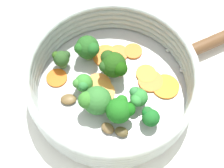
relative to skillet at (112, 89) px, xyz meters
name	(u,v)px	position (x,y,z in m)	size (l,w,h in m)	color
ground_plane	(112,91)	(0.00, 0.00, -0.01)	(4.00, 4.00, 0.00)	white
skillet	(112,89)	(0.00, 0.00, 0.00)	(0.27, 0.27, 0.01)	#B2B5B7
skillet_rim_wall	(112,79)	(0.00, 0.00, 0.04)	(0.28, 0.28, 0.06)	#ADBBB9
skillet_handle	(217,40)	(-0.21, -0.06, 0.02)	(0.02, 0.02, 0.16)	brown
skillet_rivet_left	(182,70)	(-0.13, -0.01, 0.01)	(0.01, 0.01, 0.01)	#B1B5BC
skillet_rivet_right	(168,50)	(-0.12, -0.06, 0.01)	(0.01, 0.01, 0.01)	#B6B9BB
carrot_slice_0	(146,74)	(-0.06, -0.02, 0.01)	(0.04, 0.04, 0.01)	orange
carrot_slice_1	(103,56)	(0.00, -0.07, 0.01)	(0.05, 0.05, 0.00)	orange
carrot_slice_2	(133,51)	(-0.05, -0.07, 0.01)	(0.03, 0.03, 0.00)	orange
carrot_slice_3	(166,87)	(-0.09, 0.02, 0.01)	(0.05, 0.05, 0.00)	orange
carrot_slice_4	(119,69)	(-0.02, -0.04, 0.01)	(0.03, 0.03, 0.00)	orange
carrot_slice_5	(57,78)	(0.09, -0.04, 0.01)	(0.04, 0.04, 0.00)	orange
carrot_slice_6	(101,93)	(0.02, 0.01, 0.01)	(0.05, 0.05, 0.01)	#EF963B
carrot_slice_7	(150,80)	(-0.07, 0.00, 0.01)	(0.04, 0.04, 0.00)	orange
carrot_slice_8	(119,53)	(-0.03, -0.07, 0.01)	(0.04, 0.04, 0.00)	orange
carrot_slice_9	(98,85)	(0.02, -0.01, 0.01)	(0.05, 0.05, 0.01)	#F98C3D
broccoli_floret_0	(138,97)	(-0.04, 0.04, 0.03)	(0.03, 0.04, 0.04)	#5F874A
broccoli_floret_1	(113,65)	(-0.01, -0.03, 0.04)	(0.05, 0.05, 0.05)	#7BA75D
broccoli_floret_2	(88,48)	(0.03, -0.07, 0.04)	(0.04, 0.04, 0.05)	#799955
broccoli_floret_3	(83,84)	(0.05, -0.01, 0.03)	(0.03, 0.04, 0.04)	#5F924B
broccoli_floret_4	(121,110)	(0.00, 0.06, 0.04)	(0.05, 0.04, 0.05)	#769D4C
broccoli_floret_5	(94,101)	(0.04, 0.03, 0.04)	(0.05, 0.05, 0.05)	#6E854D
broccoli_floret_6	(150,117)	(-0.05, 0.07, 0.03)	(0.03, 0.03, 0.04)	#6C945B
broccoli_floret_7	(62,58)	(0.08, -0.06, 0.03)	(0.03, 0.03, 0.04)	#659650
mushroom_piece_0	(120,132)	(0.00, 0.08, 0.01)	(0.02, 0.02, 0.01)	brown
mushroom_piece_1	(68,99)	(0.08, 0.01, 0.01)	(0.03, 0.02, 0.01)	brown
mushroom_piece_2	(108,128)	(0.02, 0.07, 0.01)	(0.02, 0.02, 0.01)	brown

